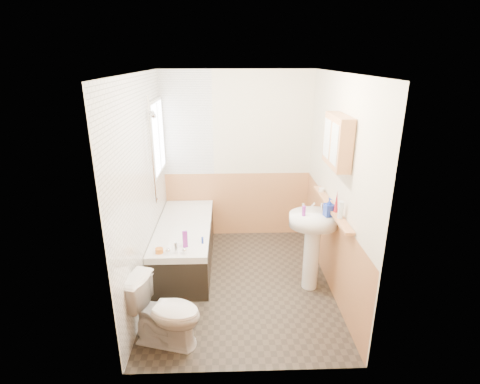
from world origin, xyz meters
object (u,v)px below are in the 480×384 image
(bathtub, at_px, (185,243))
(pine_shelf, at_px, (331,207))
(medicine_cabinet, at_px, (337,141))
(sink, at_px, (313,236))
(toilet, at_px, (165,312))

(bathtub, height_order, pine_shelf, pine_shelf)
(medicine_cabinet, bearing_deg, bathtub, 158.75)
(bathtub, distance_m, sink, 1.73)
(sink, height_order, pine_shelf, sink)
(toilet, height_order, pine_shelf, pine_shelf)
(toilet, xyz_separation_m, medicine_cabinet, (1.77, 0.82, 1.47))
(toilet, distance_m, medicine_cabinet, 2.45)
(pine_shelf, bearing_deg, sink, -169.54)
(medicine_cabinet, bearing_deg, sink, 158.83)
(pine_shelf, bearing_deg, bathtub, 162.04)
(medicine_cabinet, bearing_deg, pine_shelf, 74.94)
(sink, bearing_deg, medicine_cabinet, -13.02)
(toilet, height_order, medicine_cabinet, medicine_cabinet)
(bathtub, relative_size, medicine_cabinet, 2.87)
(toilet, bearing_deg, bathtub, 14.88)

